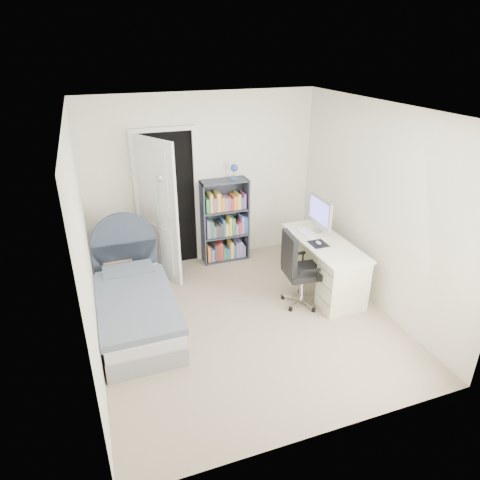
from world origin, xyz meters
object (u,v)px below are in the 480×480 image
object	(u,v)px
nightstand	(117,263)
desk	(322,262)
floor_lamp	(162,239)
office_chair	(297,266)
bookcase	(225,224)
bed	(135,305)

from	to	relation	value
nightstand	desk	world-z (taller)	desk
floor_lamp	office_chair	distance (m)	1.90
bookcase	office_chair	size ratio (longest dim) A/B	1.51
bookcase	desk	bearing A→B (deg)	-52.80
desk	bed	bearing A→B (deg)	179.33
bed	nightstand	size ratio (longest dim) A/B	3.30
nightstand	bookcase	xyz separation A→B (m)	(1.65, 0.29, 0.22)
desk	floor_lamp	bearing A→B (deg)	154.83
nightstand	floor_lamp	size ratio (longest dim) A/B	0.36
desk	nightstand	bearing A→B (deg)	159.35
office_chair	bookcase	bearing A→B (deg)	106.95
floor_lamp	desk	bearing A→B (deg)	-25.17
office_chair	bed	bearing A→B (deg)	172.14
floor_lamp	bookcase	xyz separation A→B (m)	(1.02, 0.34, -0.05)
nightstand	desk	bearing A→B (deg)	-20.65
desk	office_chair	xyz separation A→B (m)	(-0.51, -0.25, 0.16)
nightstand	floor_lamp	bearing A→B (deg)	-4.79
nightstand	bookcase	size ratio (longest dim) A/B	0.37
floor_lamp	office_chair	world-z (taller)	floor_lamp
floor_lamp	desk	xyz separation A→B (m)	(1.99, -0.93, -0.24)
floor_lamp	bookcase	distance (m)	1.08
bed	floor_lamp	bearing A→B (deg)	60.56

